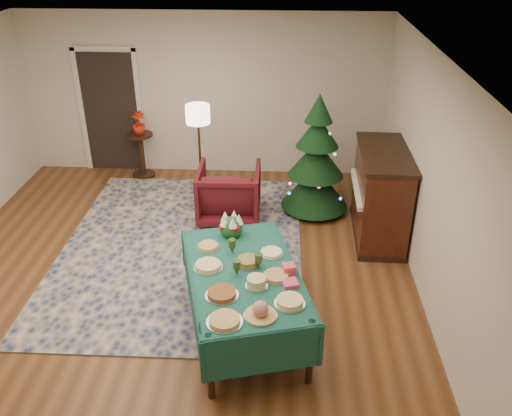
# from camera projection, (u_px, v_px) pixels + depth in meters

# --- Properties ---
(room_shell) EXTENTS (7.00, 7.00, 7.00)m
(room_shell) POSITION_uv_depth(u_px,v_px,m) (159.00, 189.00, 5.89)
(room_shell) COLOR #593319
(room_shell) RESTS_ON ground
(doorway) EXTENTS (1.08, 0.04, 2.16)m
(doorway) POSITION_uv_depth(u_px,v_px,m) (111.00, 109.00, 9.15)
(doorway) COLOR black
(doorway) RESTS_ON ground
(rug) EXTENTS (3.23, 4.22, 0.02)m
(rug) POSITION_uv_depth(u_px,v_px,m) (183.00, 247.00, 7.36)
(rug) COLOR #15224F
(rug) RESTS_ON ground
(buffet_table) EXTENTS (1.58, 2.15, 0.75)m
(buffet_table) POSITION_uv_depth(u_px,v_px,m) (244.00, 284.00, 5.62)
(buffet_table) COLOR black
(buffet_table) RESTS_ON ground
(platter_0) EXTENTS (0.33, 0.33, 0.05)m
(platter_0) POSITION_uv_depth(u_px,v_px,m) (225.00, 320.00, 4.86)
(platter_0) COLOR silver
(platter_0) RESTS_ON buffet_table
(platter_1) EXTENTS (0.31, 0.31, 0.16)m
(platter_1) POSITION_uv_depth(u_px,v_px,m) (260.00, 311.00, 4.91)
(platter_1) COLOR silver
(platter_1) RESTS_ON buffet_table
(platter_2) EXTENTS (0.30, 0.30, 0.06)m
(platter_2) POSITION_uv_depth(u_px,v_px,m) (290.00, 302.00, 5.08)
(platter_2) COLOR silver
(platter_2) RESTS_ON buffet_table
(platter_3) EXTENTS (0.33, 0.33, 0.05)m
(platter_3) POSITION_uv_depth(u_px,v_px,m) (222.00, 294.00, 5.20)
(platter_3) COLOR silver
(platter_3) RESTS_ON buffet_table
(platter_4) EXTENTS (0.23, 0.23, 0.10)m
(platter_4) POSITION_uv_depth(u_px,v_px,m) (256.00, 282.00, 5.32)
(platter_4) COLOR silver
(platter_4) RESTS_ON buffet_table
(platter_5) EXTENTS (0.29, 0.29, 0.04)m
(platter_5) POSITION_uv_depth(u_px,v_px,m) (276.00, 276.00, 5.46)
(platter_5) COLOR silver
(platter_5) RESTS_ON buffet_table
(platter_6) EXTENTS (0.31, 0.31, 0.05)m
(platter_6) POSITION_uv_depth(u_px,v_px,m) (208.00, 266.00, 5.61)
(platter_6) COLOR silver
(platter_6) RESTS_ON buffet_table
(platter_7) EXTENTS (0.27, 0.27, 0.07)m
(platter_7) POSITION_uv_depth(u_px,v_px,m) (248.00, 262.00, 5.66)
(platter_7) COLOR silver
(platter_7) RESTS_ON buffet_table
(platter_8) EXTENTS (0.27, 0.27, 0.04)m
(platter_8) POSITION_uv_depth(u_px,v_px,m) (271.00, 253.00, 5.84)
(platter_8) COLOR silver
(platter_8) RESTS_ON buffet_table
(platter_9) EXTENTS (0.25, 0.25, 0.04)m
(platter_9) POSITION_uv_depth(u_px,v_px,m) (208.00, 246.00, 5.95)
(platter_9) COLOR silver
(platter_9) RESTS_ON buffet_table
(goblet_0) EXTENTS (0.08, 0.08, 0.18)m
(goblet_0) POSITION_uv_depth(u_px,v_px,m) (232.00, 246.00, 5.82)
(goblet_0) COLOR #2D471E
(goblet_0) RESTS_ON buffet_table
(goblet_1) EXTENTS (0.08, 0.08, 0.18)m
(goblet_1) POSITION_uv_depth(u_px,v_px,m) (259.00, 261.00, 5.57)
(goblet_1) COLOR #2D471E
(goblet_1) RESTS_ON buffet_table
(goblet_2) EXTENTS (0.08, 0.08, 0.18)m
(goblet_2) POSITION_uv_depth(u_px,v_px,m) (237.00, 268.00, 5.46)
(goblet_2) COLOR #2D471E
(goblet_2) RESTS_ON buffet_table
(napkin_stack) EXTENTS (0.18, 0.18, 0.04)m
(napkin_stack) POSITION_uv_depth(u_px,v_px,m) (290.00, 283.00, 5.35)
(napkin_stack) COLOR #E13E6B
(napkin_stack) RESTS_ON buffet_table
(gift_box) EXTENTS (0.15, 0.15, 0.10)m
(gift_box) POSITION_uv_depth(u_px,v_px,m) (289.00, 269.00, 5.52)
(gift_box) COLOR #F24364
(gift_box) RESTS_ON buffet_table
(centerpiece) EXTENTS (0.27, 0.27, 0.31)m
(centerpiece) POSITION_uv_depth(u_px,v_px,m) (231.00, 225.00, 6.13)
(centerpiece) COLOR #1E4C1E
(centerpiece) RESTS_ON buffet_table
(armchair) EXTENTS (0.90, 0.84, 0.91)m
(armchair) POSITION_uv_depth(u_px,v_px,m) (229.00, 191.00, 7.85)
(armchair) COLOR #511117
(armchair) RESTS_ON ground
(floor_lamp) EXTENTS (0.37, 0.37, 1.51)m
(floor_lamp) POSITION_uv_depth(u_px,v_px,m) (198.00, 120.00, 8.10)
(floor_lamp) COLOR #A57F3F
(floor_lamp) RESTS_ON ground
(side_table) EXTENTS (0.43, 0.43, 0.77)m
(side_table) POSITION_uv_depth(u_px,v_px,m) (142.00, 156.00, 9.22)
(side_table) COLOR black
(side_table) RESTS_ON ground
(potted_plant) EXTENTS (0.22, 0.38, 0.22)m
(potted_plant) POSITION_uv_depth(u_px,v_px,m) (139.00, 128.00, 8.98)
(potted_plant) COLOR red
(potted_plant) RESTS_ON side_table
(christmas_tree) EXTENTS (1.21, 1.21, 1.82)m
(christmas_tree) POSITION_uv_depth(u_px,v_px,m) (316.00, 161.00, 7.91)
(christmas_tree) COLOR black
(christmas_tree) RESTS_ON ground
(piano) EXTENTS (0.73, 1.47, 1.26)m
(piano) POSITION_uv_depth(u_px,v_px,m) (380.00, 196.00, 7.37)
(piano) COLOR black
(piano) RESTS_ON ground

